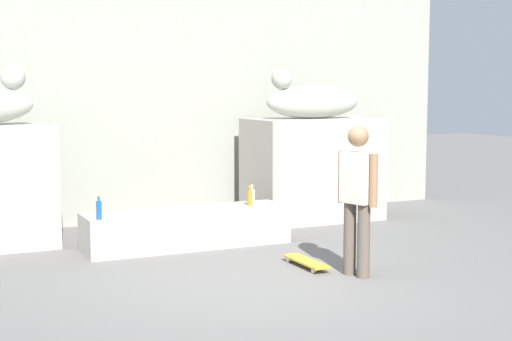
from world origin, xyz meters
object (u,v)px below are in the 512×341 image
skateboard (306,262)px  bottle_orange (250,198)px  skater (357,194)px  bottle_blue (99,210)px  statue_reclining_right (311,100)px  bottle_clear (252,196)px

skateboard → bottle_orange: (0.02, 1.60, 0.54)m
skater → bottle_orange: size_ratio=6.29×
skater → bottle_blue: (-2.39, 2.01, -0.31)m
skateboard → bottle_orange: bottle_orange is taller
statue_reclining_right → skater: bearing=69.2°
skater → bottle_orange: 2.25m
skater → skateboard: skater is taller
statue_reclining_right → skateboard: statue_reclining_right is taller
skater → skateboard: bearing=10.2°
skateboard → bottle_clear: (0.15, 1.82, 0.53)m
skateboard → bottle_orange: 1.69m
skateboard → statue_reclining_right: bearing=-30.1°
skateboard → bottle_blue: bearing=56.1°
skater → bottle_clear: 2.45m
bottle_orange → statue_reclining_right: bearing=36.7°
skater → bottle_clear: skater is taller
bottle_orange → bottle_clear: (0.13, 0.22, -0.01)m
skateboard → bottle_orange: size_ratio=3.01×
statue_reclining_right → bottle_blue: statue_reclining_right is taller
statue_reclining_right → skateboard: bearing=60.3°
statue_reclining_right → skater: 3.77m
skateboard → bottle_orange: bearing=-0.7°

